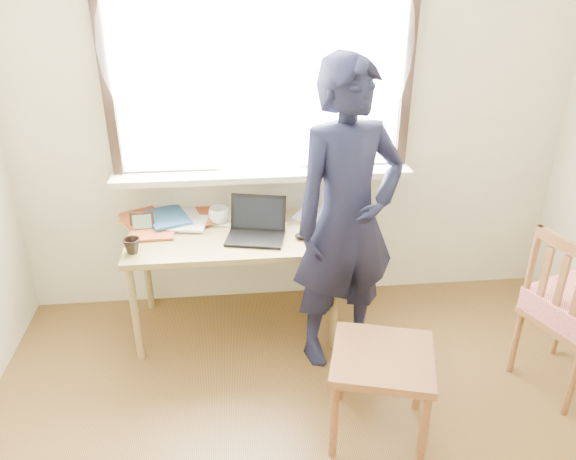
{
  "coord_description": "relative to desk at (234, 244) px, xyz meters",
  "views": [
    {
      "loc": [
        -0.38,
        -1.35,
        2.18
      ],
      "look_at": [
        -0.14,
        0.95,
        1.02
      ],
      "focal_mm": 35.0,
      "sensor_mm": 36.0,
      "label": 1
    }
  ],
  "objects": [
    {
      "name": "person",
      "position": [
        0.62,
        -0.3,
        0.28
      ],
      "size": [
        0.74,
        0.59,
        1.75
      ],
      "primitive_type": "imported",
      "rotation": [
        0.0,
        0.0,
        0.31
      ],
      "color": "black",
      "rests_on": "ground"
    },
    {
      "name": "desk_clutter",
      "position": [
        -0.36,
        0.15,
        0.09
      ],
      "size": [
        0.83,
        0.51,
        0.05
      ],
      "color": "white",
      "rests_on": "desk"
    },
    {
      "name": "desk",
      "position": [
        0.0,
        0.0,
        0.0
      ],
      "size": [
        1.24,
        0.62,
        0.67
      ],
      "color": "olive",
      "rests_on": "ground"
    },
    {
      "name": "mouse",
      "position": [
        0.41,
        -0.1,
        0.09
      ],
      "size": [
        0.1,
        0.07,
        0.04
      ],
      "primitive_type": "ellipsoid",
      "color": "black",
      "rests_on": "desk"
    },
    {
      "name": "room_shell",
      "position": [
        0.38,
        -1.43,
        1.04
      ],
      "size": [
        3.52,
        4.02,
        2.61
      ],
      "color": "beige",
      "rests_on": "ground"
    },
    {
      "name": "picture_frame",
      "position": [
        -0.54,
        0.1,
        0.12
      ],
      "size": [
        0.14,
        0.02,
        0.11
      ],
      "color": "black",
      "rests_on": "desk"
    },
    {
      "name": "work_chair",
      "position": [
        0.68,
        -0.96,
        -0.19
      ],
      "size": [
        0.58,
        0.56,
        0.48
      ],
      "color": "brown",
      "rests_on": "ground"
    },
    {
      "name": "side_chair",
      "position": [
        1.77,
        -0.71,
        -0.11
      ],
      "size": [
        0.54,
        0.55,
        0.94
      ],
      "color": "brown",
      "rests_on": "ground"
    },
    {
      "name": "book_a",
      "position": [
        -0.4,
        0.25,
        0.08
      ],
      "size": [
        0.26,
        0.3,
        0.02
      ],
      "primitive_type": "imported",
      "rotation": [
        0.0,
        0.0,
        0.31
      ],
      "color": "white",
      "rests_on": "desk"
    },
    {
      "name": "laptop",
      "position": [
        0.14,
        -0.03,
        0.12
      ],
      "size": [
        0.38,
        0.33,
        0.23
      ],
      "color": "black",
      "rests_on": "desk"
    },
    {
      "name": "book_b",
      "position": [
        0.42,
        0.25,
        0.08
      ],
      "size": [
        0.26,
        0.28,
        0.02
      ],
      "primitive_type": "imported",
      "rotation": [
        0.0,
        0.0,
        -0.53
      ],
      "color": "white",
      "rests_on": "desk"
    },
    {
      "name": "mug_white",
      "position": [
        -0.08,
        0.16,
        0.12
      ],
      "size": [
        0.15,
        0.15,
        0.1
      ],
      "primitive_type": "imported",
      "rotation": [
        0.0,
        0.0,
        0.17
      ],
      "color": "white",
      "rests_on": "desk"
    },
    {
      "name": "mug_dark",
      "position": [
        -0.56,
        -0.17,
        0.11
      ],
      "size": [
        0.12,
        0.12,
        0.09
      ],
      "primitive_type": "imported",
      "rotation": [
        0.0,
        0.0,
        -0.28
      ],
      "color": "black",
      "rests_on": "desk"
    }
  ]
}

